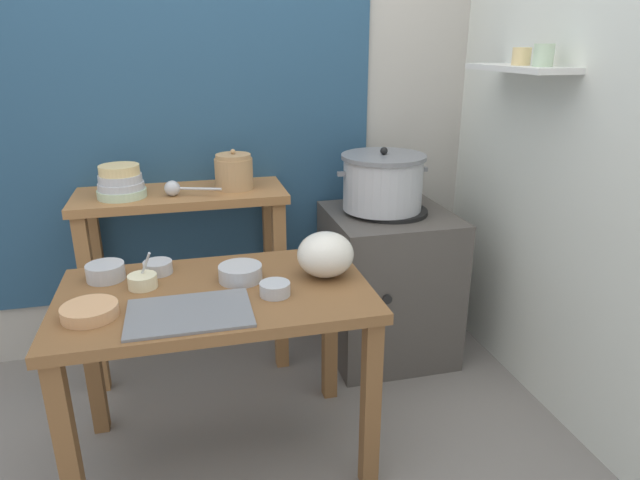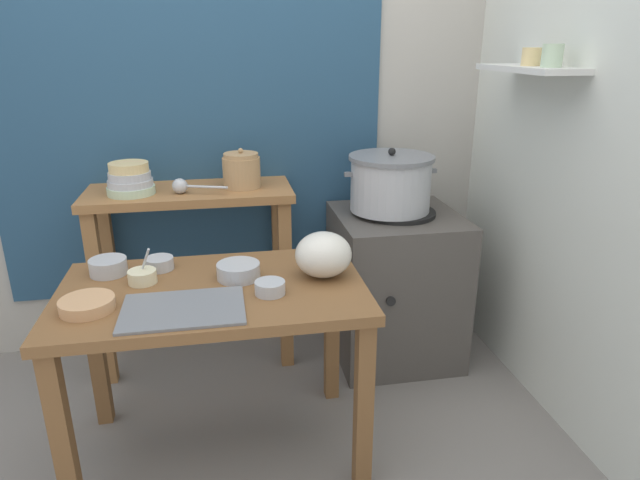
{
  "view_description": "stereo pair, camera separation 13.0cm",
  "coord_description": "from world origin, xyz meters",
  "px_view_note": "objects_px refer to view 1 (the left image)",
  "views": [
    {
      "loc": [
        -0.15,
        -1.74,
        1.55
      ],
      "look_at": [
        0.35,
        0.24,
        0.82
      ],
      "focal_mm": 31.01,
      "sensor_mm": 36.0,
      "label": 1
    },
    {
      "loc": [
        -0.02,
        -1.77,
        1.55
      ],
      "look_at": [
        0.35,
        0.24,
        0.82
      ],
      "focal_mm": 31.01,
      "sensor_mm": 36.0,
      "label": 2
    }
  ],
  "objects_px": {
    "prep_bowl_0": "(90,311)",
    "prep_bowl_1": "(240,272)",
    "bowl_stack_enamel": "(121,183)",
    "prep_bowl_3": "(105,271)",
    "stove_block": "(387,283)",
    "plastic_bag": "(325,254)",
    "prep_table": "(217,318)",
    "ladle": "(174,188)",
    "prep_bowl_2": "(158,267)",
    "back_shelf_table": "(185,236)",
    "clay_pot": "(234,172)",
    "prep_bowl_5": "(275,289)",
    "serving_tray": "(190,313)",
    "steamer_pot": "(383,182)",
    "prep_bowl_4": "(143,280)"
  },
  "relations": [
    {
      "from": "back_shelf_table",
      "to": "prep_bowl_0",
      "type": "relative_size",
      "value": 5.4
    },
    {
      "from": "prep_bowl_2",
      "to": "prep_bowl_3",
      "type": "relative_size",
      "value": 0.79
    },
    {
      "from": "bowl_stack_enamel",
      "to": "prep_bowl_3",
      "type": "height_order",
      "value": "bowl_stack_enamel"
    },
    {
      "from": "bowl_stack_enamel",
      "to": "prep_bowl_1",
      "type": "xyz_separation_m",
      "value": [
        0.45,
        -0.63,
        -0.21
      ]
    },
    {
      "from": "prep_bowl_1",
      "to": "prep_bowl_5",
      "type": "bearing_deg",
      "value": -57.73
    },
    {
      "from": "prep_bowl_2",
      "to": "prep_bowl_1",
      "type": "bearing_deg",
      "value": -25.79
    },
    {
      "from": "stove_block",
      "to": "prep_bowl_3",
      "type": "bearing_deg",
      "value": -162.17
    },
    {
      "from": "steamer_pot",
      "to": "plastic_bag",
      "type": "xyz_separation_m",
      "value": [
        -0.44,
        -0.6,
        -0.11
      ]
    },
    {
      "from": "stove_block",
      "to": "prep_bowl_0",
      "type": "bearing_deg",
      "value": -151.13
    },
    {
      "from": "prep_table",
      "to": "ladle",
      "type": "xyz_separation_m",
      "value": [
        -0.12,
        0.66,
        0.33
      ]
    },
    {
      "from": "bowl_stack_enamel",
      "to": "prep_bowl_3",
      "type": "bearing_deg",
      "value": -94.25
    },
    {
      "from": "plastic_bag",
      "to": "serving_tray",
      "type": "bearing_deg",
      "value": -158.65
    },
    {
      "from": "clay_pot",
      "to": "bowl_stack_enamel",
      "type": "height_order",
      "value": "clay_pot"
    },
    {
      "from": "back_shelf_table",
      "to": "prep_bowl_1",
      "type": "xyz_separation_m",
      "value": [
        0.19,
        -0.67,
        0.07
      ]
    },
    {
      "from": "prep_bowl_0",
      "to": "prep_bowl_1",
      "type": "height_order",
      "value": "prep_bowl_1"
    },
    {
      "from": "prep_bowl_1",
      "to": "clay_pot",
      "type": "bearing_deg",
      "value": 85.25
    },
    {
      "from": "prep_table",
      "to": "prep_bowl_2",
      "type": "distance_m",
      "value": 0.32
    },
    {
      "from": "clay_pot",
      "to": "prep_bowl_0",
      "type": "bearing_deg",
      "value": -123.37
    },
    {
      "from": "prep_table",
      "to": "back_shelf_table",
      "type": "bearing_deg",
      "value": 97.49
    },
    {
      "from": "clay_pot",
      "to": "prep_bowl_1",
      "type": "height_order",
      "value": "clay_pot"
    },
    {
      "from": "steamer_pot",
      "to": "prep_bowl_2",
      "type": "distance_m",
      "value": 1.15
    },
    {
      "from": "stove_block",
      "to": "prep_bowl_4",
      "type": "relative_size",
      "value": 5.61
    },
    {
      "from": "prep_bowl_1",
      "to": "prep_bowl_3",
      "type": "xyz_separation_m",
      "value": [
        -0.49,
        0.13,
        0.0
      ]
    },
    {
      "from": "clay_pot",
      "to": "prep_bowl_3",
      "type": "relative_size",
      "value": 1.34
    },
    {
      "from": "plastic_bag",
      "to": "prep_bowl_0",
      "type": "relative_size",
      "value": 1.2
    },
    {
      "from": "prep_bowl_0",
      "to": "prep_bowl_4",
      "type": "bearing_deg",
      "value": 51.8
    },
    {
      "from": "prep_table",
      "to": "prep_bowl_5",
      "type": "bearing_deg",
      "value": -26.21
    },
    {
      "from": "stove_block",
      "to": "plastic_bag",
      "type": "relative_size",
      "value": 3.66
    },
    {
      "from": "stove_block",
      "to": "prep_bowl_5",
      "type": "bearing_deg",
      "value": -134.66
    },
    {
      "from": "back_shelf_table",
      "to": "prep_bowl_5",
      "type": "height_order",
      "value": "back_shelf_table"
    },
    {
      "from": "ladle",
      "to": "serving_tray",
      "type": "height_order",
      "value": "ladle"
    },
    {
      "from": "prep_bowl_1",
      "to": "prep_bowl_3",
      "type": "bearing_deg",
      "value": 165.02
    },
    {
      "from": "steamer_pot",
      "to": "serving_tray",
      "type": "height_order",
      "value": "steamer_pot"
    },
    {
      "from": "prep_bowl_1",
      "to": "back_shelf_table",
      "type": "bearing_deg",
      "value": 106.09
    },
    {
      "from": "prep_bowl_1",
      "to": "plastic_bag",
      "type": "bearing_deg",
      "value": -6.37
    },
    {
      "from": "steamer_pot",
      "to": "prep_bowl_4",
      "type": "relative_size",
      "value": 3.27
    },
    {
      "from": "prep_bowl_3",
      "to": "prep_bowl_4",
      "type": "relative_size",
      "value": 1.0
    },
    {
      "from": "steamer_pot",
      "to": "clay_pot",
      "type": "distance_m",
      "value": 0.71
    },
    {
      "from": "prep_table",
      "to": "prep_bowl_3",
      "type": "xyz_separation_m",
      "value": [
        -0.39,
        0.19,
        0.14
      ]
    },
    {
      "from": "steamer_pot",
      "to": "bowl_stack_enamel",
      "type": "height_order",
      "value": "steamer_pot"
    },
    {
      "from": "clay_pot",
      "to": "prep_bowl_5",
      "type": "xyz_separation_m",
      "value": [
        0.05,
        -0.83,
        -0.23
      ]
    },
    {
      "from": "steamer_pot",
      "to": "plastic_bag",
      "type": "relative_size",
      "value": 2.14
    },
    {
      "from": "ladle",
      "to": "serving_tray",
      "type": "relative_size",
      "value": 0.63
    },
    {
      "from": "prep_table",
      "to": "clay_pot",
      "type": "bearing_deg",
      "value": 78.26
    },
    {
      "from": "bowl_stack_enamel",
      "to": "clay_pot",
      "type": "bearing_deg",
      "value": 4.31
    },
    {
      "from": "prep_bowl_0",
      "to": "prep_bowl_2",
      "type": "bearing_deg",
      "value": 57.45
    },
    {
      "from": "stove_block",
      "to": "plastic_bag",
      "type": "xyz_separation_m",
      "value": [
        -0.48,
        -0.58,
        0.42
      ]
    },
    {
      "from": "clay_pot",
      "to": "prep_bowl_4",
      "type": "bearing_deg",
      "value": -121.8
    },
    {
      "from": "prep_bowl_1",
      "to": "prep_bowl_2",
      "type": "relative_size",
      "value": 1.47
    },
    {
      "from": "plastic_bag",
      "to": "prep_bowl_2",
      "type": "distance_m",
      "value": 0.64
    }
  ]
}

